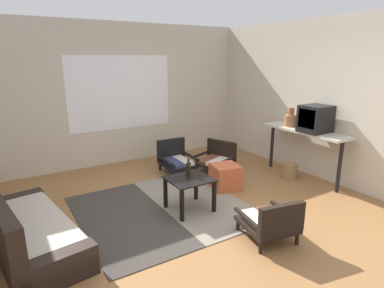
{
  "coord_description": "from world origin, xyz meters",
  "views": [
    {
      "loc": [
        -2.08,
        -3.02,
        2.06
      ],
      "look_at": [
        0.2,
        0.7,
        0.87
      ],
      "focal_mm": 29.85,
      "sensor_mm": 36.0,
      "label": 1
    }
  ],
  "objects_px": {
    "coffee_table": "(189,185)",
    "glass_bottle": "(188,169)",
    "console_shelf": "(304,135)",
    "couch": "(24,231)",
    "armchair_striped_foreground": "(271,221)",
    "armchair_by_window": "(176,158)",
    "clay_vase": "(291,120)",
    "armchair_corner": "(216,158)",
    "ottoman_orange": "(225,177)",
    "crt_television": "(315,119)",
    "wicker_basket": "(290,171)"
  },
  "relations": [
    {
      "from": "coffee_table",
      "to": "glass_bottle",
      "type": "bearing_deg",
      "value": 66.58
    },
    {
      "from": "coffee_table",
      "to": "console_shelf",
      "type": "bearing_deg",
      "value": 0.55
    },
    {
      "from": "couch",
      "to": "coffee_table",
      "type": "bearing_deg",
      "value": -4.35
    },
    {
      "from": "armchair_striped_foreground",
      "to": "armchair_by_window",
      "type": "bearing_deg",
      "value": 85.52
    },
    {
      "from": "glass_bottle",
      "to": "clay_vase",
      "type": "bearing_deg",
      "value": 6.25
    },
    {
      "from": "armchair_corner",
      "to": "clay_vase",
      "type": "xyz_separation_m",
      "value": [
        1.06,
        -0.75,
        0.74
      ]
    },
    {
      "from": "ottoman_orange",
      "to": "glass_bottle",
      "type": "xyz_separation_m",
      "value": [
        -0.84,
        -0.25,
        0.37
      ]
    },
    {
      "from": "armchair_by_window",
      "to": "armchair_corner",
      "type": "relative_size",
      "value": 0.82
    },
    {
      "from": "armchair_corner",
      "to": "couch",
      "type": "bearing_deg",
      "value": -163.92
    },
    {
      "from": "couch",
      "to": "armchair_striped_foreground",
      "type": "xyz_separation_m",
      "value": [
        2.42,
        -1.3,
        0.03
      ]
    },
    {
      "from": "coffee_table",
      "to": "armchair_corner",
      "type": "height_order",
      "value": "armchair_corner"
    },
    {
      "from": "console_shelf",
      "to": "crt_television",
      "type": "distance_m",
      "value": 0.37
    },
    {
      "from": "coffee_table",
      "to": "couch",
      "type": "bearing_deg",
      "value": 175.65
    },
    {
      "from": "armchair_corner",
      "to": "glass_bottle",
      "type": "height_order",
      "value": "glass_bottle"
    },
    {
      "from": "coffee_table",
      "to": "wicker_basket",
      "type": "distance_m",
      "value": 2.14
    },
    {
      "from": "couch",
      "to": "ottoman_orange",
      "type": "relative_size",
      "value": 4.71
    },
    {
      "from": "armchair_striped_foreground",
      "to": "armchair_corner",
      "type": "height_order",
      "value": "armchair_corner"
    },
    {
      "from": "coffee_table",
      "to": "armchair_by_window",
      "type": "relative_size",
      "value": 0.92
    },
    {
      "from": "ottoman_orange",
      "to": "clay_vase",
      "type": "height_order",
      "value": "clay_vase"
    },
    {
      "from": "ottoman_orange",
      "to": "crt_television",
      "type": "relative_size",
      "value": 0.93
    },
    {
      "from": "armchair_corner",
      "to": "crt_television",
      "type": "bearing_deg",
      "value": -50.25
    },
    {
      "from": "wicker_basket",
      "to": "clay_vase",
      "type": "bearing_deg",
      "value": 52.72
    },
    {
      "from": "armchair_corner",
      "to": "wicker_basket",
      "type": "relative_size",
      "value": 2.84
    },
    {
      "from": "console_shelf",
      "to": "clay_vase",
      "type": "bearing_deg",
      "value": 90.0
    },
    {
      "from": "wicker_basket",
      "to": "glass_bottle",
      "type": "bearing_deg",
      "value": -179.49
    },
    {
      "from": "clay_vase",
      "to": "glass_bottle",
      "type": "distance_m",
      "value": 2.31
    },
    {
      "from": "clay_vase",
      "to": "armchair_striped_foreground",
      "type": "bearing_deg",
      "value": -141.94
    },
    {
      "from": "coffee_table",
      "to": "glass_bottle",
      "type": "height_order",
      "value": "glass_bottle"
    },
    {
      "from": "coffee_table",
      "to": "wicker_basket",
      "type": "height_order",
      "value": "coffee_table"
    },
    {
      "from": "couch",
      "to": "armchair_corner",
      "type": "xyz_separation_m",
      "value": [
        3.26,
        0.94,
        0.04
      ]
    },
    {
      "from": "armchair_corner",
      "to": "ottoman_orange",
      "type": "height_order",
      "value": "armchair_corner"
    },
    {
      "from": "coffee_table",
      "to": "armchair_corner",
      "type": "bearing_deg",
      "value": 41.49
    },
    {
      "from": "armchair_striped_foreground",
      "to": "ottoman_orange",
      "type": "relative_size",
      "value": 1.64
    },
    {
      "from": "couch",
      "to": "clay_vase",
      "type": "xyz_separation_m",
      "value": [
        4.32,
        0.19,
        0.78
      ]
    },
    {
      "from": "coffee_table",
      "to": "armchair_striped_foreground",
      "type": "relative_size",
      "value": 0.85
    },
    {
      "from": "glass_bottle",
      "to": "armchair_by_window",
      "type": "bearing_deg",
      "value": 68.06
    },
    {
      "from": "ottoman_orange",
      "to": "clay_vase",
      "type": "distance_m",
      "value": 1.62
    },
    {
      "from": "couch",
      "to": "clay_vase",
      "type": "relative_size",
      "value": 5.89
    },
    {
      "from": "armchair_by_window",
      "to": "armchair_striped_foreground",
      "type": "bearing_deg",
      "value": -94.48
    },
    {
      "from": "armchair_striped_foreground",
      "to": "ottoman_orange",
      "type": "height_order",
      "value": "armchair_striped_foreground"
    },
    {
      "from": "clay_vase",
      "to": "wicker_basket",
      "type": "distance_m",
      "value": 0.9
    },
    {
      "from": "wicker_basket",
      "to": "armchair_corner",
      "type": "bearing_deg",
      "value": 131.88
    },
    {
      "from": "armchair_striped_foreground",
      "to": "glass_bottle",
      "type": "xyz_separation_m",
      "value": [
        -0.36,
        1.24,
        0.33
      ]
    },
    {
      "from": "couch",
      "to": "armchair_corner",
      "type": "relative_size",
      "value": 2.51
    },
    {
      "from": "armchair_by_window",
      "to": "crt_television",
      "type": "bearing_deg",
      "value": -44.63
    },
    {
      "from": "clay_vase",
      "to": "armchair_by_window",
      "type": "bearing_deg",
      "value": 145.66
    },
    {
      "from": "couch",
      "to": "armchair_corner",
      "type": "bearing_deg",
      "value": 16.08
    },
    {
      "from": "console_shelf",
      "to": "crt_television",
      "type": "height_order",
      "value": "crt_television"
    },
    {
      "from": "ottoman_orange",
      "to": "wicker_basket",
      "type": "xyz_separation_m",
      "value": [
        1.24,
        -0.24,
        -0.06
      ]
    },
    {
      "from": "armchair_striped_foreground",
      "to": "armchair_corner",
      "type": "relative_size",
      "value": 0.88
    }
  ]
}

